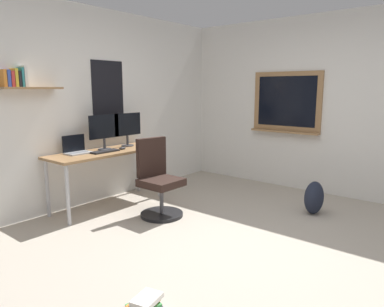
{
  "coord_description": "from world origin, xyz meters",
  "views": [
    {
      "loc": [
        -2.86,
        -1.7,
        1.55
      ],
      "look_at": [
        0.1,
        0.73,
        0.85
      ],
      "focal_mm": 33.59,
      "sensor_mm": 36.0,
      "label": 1
    }
  ],
  "objects_px": {
    "desk": "(107,157)",
    "computer_mouse": "(122,148)",
    "monitor_secondary": "(127,127)",
    "coffee_mug": "(147,141)",
    "monitor_primary": "(104,129)",
    "backpack": "(314,198)",
    "laptop": "(77,149)",
    "book_stack_on_floor": "(145,305)",
    "office_chair": "(158,183)",
    "keyboard": "(105,151)"
  },
  "relations": [
    {
      "from": "book_stack_on_floor",
      "to": "coffee_mug",
      "type": "bearing_deg",
      "value": 46.01
    },
    {
      "from": "laptop",
      "to": "coffee_mug",
      "type": "relative_size",
      "value": 3.37
    },
    {
      "from": "laptop",
      "to": "monitor_secondary",
      "type": "xyz_separation_m",
      "value": [
        0.79,
        -0.05,
        0.22
      ]
    },
    {
      "from": "office_chair",
      "to": "book_stack_on_floor",
      "type": "relative_size",
      "value": 3.79
    },
    {
      "from": "keyboard",
      "to": "backpack",
      "type": "bearing_deg",
      "value": -55.22
    },
    {
      "from": "office_chair",
      "to": "laptop",
      "type": "bearing_deg",
      "value": 120.11
    },
    {
      "from": "coffee_mug",
      "to": "monitor_primary",
      "type": "bearing_deg",
      "value": 170.38
    },
    {
      "from": "office_chair",
      "to": "computer_mouse",
      "type": "distance_m",
      "value": 0.78
    },
    {
      "from": "computer_mouse",
      "to": "book_stack_on_floor",
      "type": "xyz_separation_m",
      "value": [
        -1.52,
        -2.03,
        -0.7
      ]
    },
    {
      "from": "desk",
      "to": "laptop",
      "type": "height_order",
      "value": "laptop"
    },
    {
      "from": "monitor_primary",
      "to": "coffee_mug",
      "type": "distance_m",
      "value": 0.7
    },
    {
      "from": "desk",
      "to": "coffee_mug",
      "type": "relative_size",
      "value": 17.22
    },
    {
      "from": "keyboard",
      "to": "computer_mouse",
      "type": "relative_size",
      "value": 3.56
    },
    {
      "from": "monitor_primary",
      "to": "backpack",
      "type": "distance_m",
      "value": 2.83
    },
    {
      "from": "laptop",
      "to": "keyboard",
      "type": "xyz_separation_m",
      "value": [
        0.28,
        -0.21,
        -0.04
      ]
    },
    {
      "from": "monitor_secondary",
      "to": "coffee_mug",
      "type": "distance_m",
      "value": 0.36
    },
    {
      "from": "laptop",
      "to": "backpack",
      "type": "height_order",
      "value": "laptop"
    },
    {
      "from": "desk",
      "to": "keyboard",
      "type": "distance_m",
      "value": 0.14
    },
    {
      "from": "desk",
      "to": "laptop",
      "type": "xyz_separation_m",
      "value": [
        -0.36,
        0.14,
        0.13
      ]
    },
    {
      "from": "computer_mouse",
      "to": "laptop",
      "type": "bearing_deg",
      "value": 159.45
    },
    {
      "from": "office_chair",
      "to": "book_stack_on_floor",
      "type": "distance_m",
      "value": 2.03
    },
    {
      "from": "computer_mouse",
      "to": "backpack",
      "type": "bearing_deg",
      "value": -60.52
    },
    {
      "from": "monitor_primary",
      "to": "monitor_secondary",
      "type": "bearing_deg",
      "value": 0.0
    },
    {
      "from": "keyboard",
      "to": "coffee_mug",
      "type": "height_order",
      "value": "coffee_mug"
    },
    {
      "from": "keyboard",
      "to": "computer_mouse",
      "type": "xyz_separation_m",
      "value": [
        0.28,
        0.0,
        0.01
      ]
    },
    {
      "from": "office_chair",
      "to": "keyboard",
      "type": "bearing_deg",
      "value": 109.58
    },
    {
      "from": "backpack",
      "to": "monitor_secondary",
      "type": "bearing_deg",
      "value": 113.04
    },
    {
      "from": "book_stack_on_floor",
      "to": "desk",
      "type": "bearing_deg",
      "value": 57.91
    },
    {
      "from": "desk",
      "to": "laptop",
      "type": "distance_m",
      "value": 0.4
    },
    {
      "from": "monitor_primary",
      "to": "desk",
      "type": "bearing_deg",
      "value": -113.72
    },
    {
      "from": "coffee_mug",
      "to": "backpack",
      "type": "distance_m",
      "value": 2.41
    },
    {
      "from": "computer_mouse",
      "to": "backpack",
      "type": "xyz_separation_m",
      "value": [
        1.22,
        -2.17,
        -0.55
      ]
    },
    {
      "from": "monitor_secondary",
      "to": "coffee_mug",
      "type": "relative_size",
      "value": 5.04
    },
    {
      "from": "office_chair",
      "to": "monitor_primary",
      "type": "relative_size",
      "value": 2.05
    },
    {
      "from": "computer_mouse",
      "to": "book_stack_on_floor",
      "type": "distance_m",
      "value": 2.63
    },
    {
      "from": "desk",
      "to": "keyboard",
      "type": "xyz_separation_m",
      "value": [
        -0.08,
        -0.07,
        0.09
      ]
    },
    {
      "from": "desk",
      "to": "book_stack_on_floor",
      "type": "xyz_separation_m",
      "value": [
        -1.32,
        -2.1,
        -0.6
      ]
    },
    {
      "from": "desk",
      "to": "computer_mouse",
      "type": "relative_size",
      "value": 15.23
    },
    {
      "from": "desk",
      "to": "backpack",
      "type": "bearing_deg",
      "value": -57.49
    },
    {
      "from": "desk",
      "to": "computer_mouse",
      "type": "xyz_separation_m",
      "value": [
        0.2,
        -0.07,
        0.09
      ]
    },
    {
      "from": "computer_mouse",
      "to": "coffee_mug",
      "type": "xyz_separation_m",
      "value": [
        0.49,
        0.05,
        0.03
      ]
    },
    {
      "from": "backpack",
      "to": "book_stack_on_floor",
      "type": "height_order",
      "value": "backpack"
    },
    {
      "from": "desk",
      "to": "backpack",
      "type": "distance_m",
      "value": 2.69
    },
    {
      "from": "laptop",
      "to": "backpack",
      "type": "relative_size",
      "value": 0.75
    },
    {
      "from": "book_stack_on_floor",
      "to": "office_chair",
      "type": "bearing_deg",
      "value": 41.95
    },
    {
      "from": "desk",
      "to": "monitor_primary",
      "type": "relative_size",
      "value": 3.41
    },
    {
      "from": "office_chair",
      "to": "book_stack_on_floor",
      "type": "height_order",
      "value": "office_chair"
    },
    {
      "from": "office_chair",
      "to": "coffee_mug",
      "type": "relative_size",
      "value": 10.33
    },
    {
      "from": "computer_mouse",
      "to": "book_stack_on_floor",
      "type": "bearing_deg",
      "value": -126.78
    },
    {
      "from": "monitor_secondary",
      "to": "computer_mouse",
      "type": "height_order",
      "value": "monitor_secondary"
    }
  ]
}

